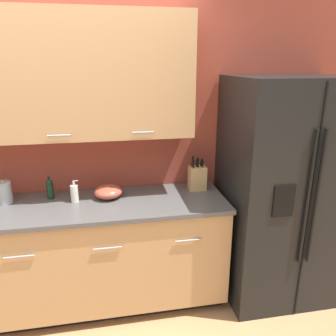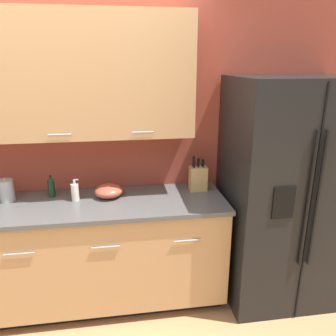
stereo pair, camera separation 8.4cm
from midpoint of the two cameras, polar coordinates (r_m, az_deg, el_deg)
name	(u,v)px [view 1 (the left image)]	position (r m, az deg, el deg)	size (l,w,h in m)	color
wall_back	(55,127)	(2.76, -19.88, 6.75)	(10.00, 0.39, 2.60)	#993D2D
counter_unit	(72,256)	(2.85, -17.25, -14.50)	(2.48, 0.64, 0.92)	black
refrigerator	(283,191)	(2.89, 18.58, -3.89)	(0.95, 0.78, 1.86)	black
knife_block	(197,177)	(2.78, 4.24, -1.67)	(0.14, 0.11, 0.30)	tan
soap_dispenser	(74,193)	(2.65, -16.86, -4.22)	(0.06, 0.06, 0.18)	silver
oil_bottle	(50,188)	(2.77, -20.70, -3.34)	(0.05, 0.05, 0.18)	black
steel_canister	(4,193)	(2.82, -27.39, -3.83)	(0.11, 0.11, 0.19)	#A3A3A5
mixing_bowl	(108,192)	(2.67, -11.25, -4.07)	(0.23, 0.23, 0.10)	#B24C38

